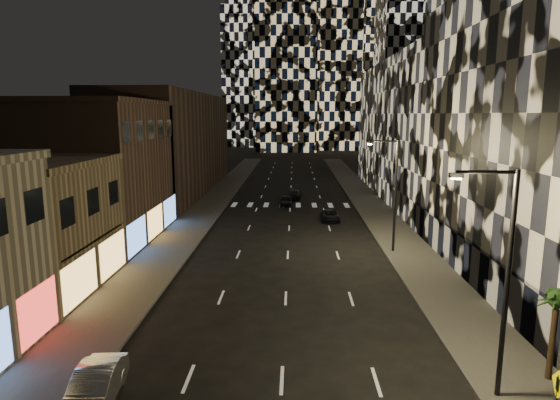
# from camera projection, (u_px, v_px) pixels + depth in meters

# --- Properties ---
(sidewalk_left) EXTENTS (4.00, 120.00, 0.15)m
(sidewalk_left) POSITION_uv_depth(u_px,v_px,m) (210.00, 204.00, 58.49)
(sidewalk_left) COLOR #47443F
(sidewalk_left) RESTS_ON ground
(sidewalk_right) EXTENTS (4.00, 120.00, 0.15)m
(sidewalk_right) POSITION_uv_depth(u_px,v_px,m) (371.00, 205.00, 57.89)
(sidewalk_right) COLOR #47443F
(sidewalk_right) RESTS_ON ground
(curb_left) EXTENTS (0.20, 120.00, 0.15)m
(curb_left) POSITION_uv_depth(u_px,v_px,m) (227.00, 204.00, 58.43)
(curb_left) COLOR #4C4C47
(curb_left) RESTS_ON ground
(curb_right) EXTENTS (0.20, 120.00, 0.15)m
(curb_right) POSITION_uv_depth(u_px,v_px,m) (354.00, 205.00, 57.95)
(curb_right) COLOR #4C4C47
(curb_right) RESTS_ON ground
(retail_tan) EXTENTS (10.00, 10.00, 8.00)m
(retail_tan) POSITION_uv_depth(u_px,v_px,m) (17.00, 229.00, 29.48)
(retail_tan) COLOR #8A7553
(retail_tan) RESTS_ON ground
(retail_brown) EXTENTS (10.00, 15.00, 12.00)m
(retail_brown) POSITION_uv_depth(u_px,v_px,m) (97.00, 173.00, 41.41)
(retail_brown) COLOR brown
(retail_brown) RESTS_ON ground
(retail_filler_left) EXTENTS (10.00, 40.00, 14.00)m
(retail_filler_left) POSITION_uv_depth(u_px,v_px,m) (173.00, 143.00, 67.28)
(retail_filler_left) COLOR brown
(retail_filler_left) RESTS_ON ground
(midrise_base) EXTENTS (0.60, 25.00, 3.00)m
(midrise_base) POSITION_uv_depth(u_px,v_px,m) (464.00, 255.00, 32.49)
(midrise_base) COLOR #383838
(midrise_base) RESTS_ON ground
(midrise_filler_right) EXTENTS (16.00, 40.00, 18.00)m
(midrise_filler_right) POSITION_uv_depth(u_px,v_px,m) (439.00, 130.00, 62.86)
(midrise_filler_right) COLOR #232326
(midrise_filler_right) RESTS_ON ground
(streetlight_near) EXTENTS (2.55, 0.25, 9.00)m
(streetlight_near) POSITION_uv_depth(u_px,v_px,m) (502.00, 269.00, 17.66)
(streetlight_near) COLOR black
(streetlight_near) RESTS_ON sidewalk_right
(streetlight_far) EXTENTS (2.55, 0.25, 9.00)m
(streetlight_far) POSITION_uv_depth(u_px,v_px,m) (393.00, 188.00, 37.32)
(streetlight_far) COLOR black
(streetlight_far) RESTS_ON sidewalk_right
(car_silver_parked) EXTENTS (1.92, 4.48, 1.44)m
(car_silver_parked) POSITION_uv_depth(u_px,v_px,m) (95.00, 387.00, 18.07)
(car_silver_parked) COLOR #AAABB0
(car_silver_parked) RESTS_ON ground
(car_dark_midlane) EXTENTS (1.52, 3.68, 1.25)m
(car_dark_midlane) POSITION_uv_depth(u_px,v_px,m) (286.00, 201.00, 57.75)
(car_dark_midlane) COLOR black
(car_dark_midlane) RESTS_ON ground
(car_dark_oncoming) EXTENTS (2.08, 4.42, 1.25)m
(car_dark_oncoming) POSITION_uv_depth(u_px,v_px,m) (294.00, 194.00, 62.30)
(car_dark_oncoming) COLOR black
(car_dark_oncoming) RESTS_ON ground
(car_dark_rightlane) EXTENTS (1.88, 3.99, 1.10)m
(car_dark_rightlane) POSITION_uv_depth(u_px,v_px,m) (330.00, 216.00, 49.50)
(car_dark_rightlane) COLOR black
(car_dark_rightlane) RESTS_ON ground
(ped_sign) EXTENTS (0.20, 0.98, 2.97)m
(ped_sign) POSITION_uv_depth(u_px,v_px,m) (557.00, 397.00, 15.00)
(ped_sign) COLOR black
(ped_sign) RESTS_ON sidewalk_right
(palm_tree) EXTENTS (1.96, 2.00, 3.92)m
(palm_tree) POSITION_uv_depth(u_px,v_px,m) (556.00, 306.00, 19.14)
(palm_tree) COLOR #47331E
(palm_tree) RESTS_ON sidewalk_right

